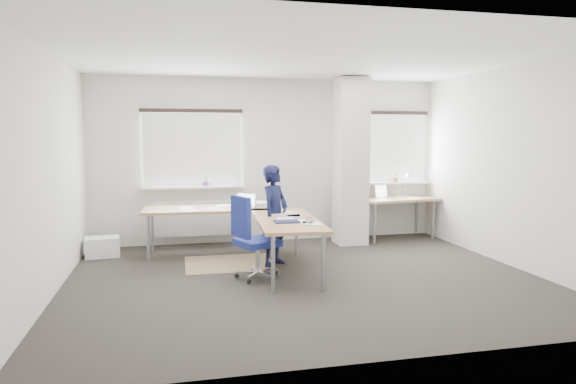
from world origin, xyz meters
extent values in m
plane|color=#2A2522|center=(0.00, 0.00, 0.00)|extent=(6.00, 6.00, 0.00)
cube|color=beige|center=(0.00, 2.50, 1.40)|extent=(6.00, 0.04, 2.80)
cube|color=beige|center=(0.00, -2.50, 1.40)|extent=(6.00, 0.04, 2.80)
cube|color=beige|center=(-3.00, 0.00, 1.40)|extent=(0.04, 5.00, 2.80)
cube|color=beige|center=(3.00, 0.00, 1.40)|extent=(0.04, 5.00, 2.80)
cube|color=white|center=(0.00, 0.00, 2.80)|extent=(6.00, 5.00, 0.04)
cube|color=beige|center=(1.30, 1.95, 1.39)|extent=(0.50, 0.50, 2.78)
cube|color=white|center=(-1.30, 2.47, 1.60)|extent=(1.60, 0.04, 1.20)
cube|color=white|center=(-1.30, 2.43, 1.60)|extent=(1.60, 0.02, 1.20)
cube|color=white|center=(-1.30, 2.40, 0.98)|extent=(1.70, 0.20, 0.04)
cube|color=white|center=(2.30, 2.47, 1.60)|extent=(1.20, 0.04, 1.20)
cube|color=white|center=(2.30, 2.43, 1.60)|extent=(1.20, 0.02, 1.20)
cube|color=white|center=(2.30, 2.40, 0.98)|extent=(1.30, 0.20, 0.04)
cube|color=white|center=(-1.30, 2.42, 0.45)|extent=(1.40, 0.10, 0.60)
cylinder|color=#6B3B81|center=(-1.10, 2.38, 1.04)|extent=(0.12, 0.12, 0.08)
imported|color=#2B6D2C|center=(-1.10, 2.38, 1.08)|extent=(0.09, 0.06, 0.17)
cylinder|color=#9E513D|center=(2.30, 2.38, 1.04)|extent=(0.12, 0.12, 0.08)
imported|color=#2B6D2C|center=(2.30, 2.38, 1.08)|extent=(0.09, 0.07, 0.17)
cube|color=#907B4E|center=(-0.87, 1.00, 0.00)|extent=(1.25, 1.06, 0.01)
cube|color=white|center=(-2.70, 1.85, 0.15)|extent=(0.53, 0.40, 0.30)
cube|color=#966141|center=(-1.09, 1.63, 0.71)|extent=(2.05, 0.92, 0.04)
cube|color=#966141|center=(-0.17, 0.37, 0.71)|extent=(0.92, 2.05, 0.04)
cylinder|color=gray|center=(-2.01, 1.39, 0.34)|extent=(0.05, 0.05, 0.69)
cylinder|color=gray|center=(-1.97, 1.98, 0.34)|extent=(0.05, 0.05, 0.69)
cylinder|color=gray|center=(-0.17, 1.87, 0.34)|extent=(0.05, 0.05, 0.69)
cylinder|color=gray|center=(-0.52, -0.51, 0.34)|extent=(0.05, 0.05, 0.69)
cylinder|color=gray|center=(0.08, -0.55, 0.34)|extent=(0.05, 0.05, 0.69)
cylinder|color=gray|center=(0.19, 1.25, 0.34)|extent=(0.05, 0.05, 0.69)
cube|color=#B7B7BC|center=(-0.60, 1.44, 0.74)|extent=(0.40, 0.37, 0.01)
cube|color=#B7B7BC|center=(-0.54, 1.54, 0.85)|extent=(0.30, 0.21, 0.22)
cube|color=silver|center=(-0.54, 1.54, 0.85)|extent=(0.26, 0.18, 0.19)
cube|color=white|center=(-0.15, 0.69, 0.74)|extent=(0.46, 0.22, 0.02)
cube|color=#16183C|center=(-0.23, 0.09, 0.74)|extent=(0.33, 0.25, 0.01)
cube|color=white|center=(-0.23, 1.59, 0.77)|extent=(0.49, 0.38, 0.07)
imported|color=white|center=(-0.27, 1.02, 0.76)|extent=(0.08, 0.08, 0.07)
cylinder|color=silver|center=(-0.01, -0.21, 0.78)|extent=(0.07, 0.07, 0.10)
cube|color=#966141|center=(2.25, 2.15, 0.71)|extent=(1.49, 0.90, 0.04)
cylinder|color=gray|center=(1.69, 1.81, 0.34)|extent=(0.05, 0.05, 0.69)
cylinder|color=gray|center=(2.88, 1.99, 0.34)|extent=(0.05, 0.05, 0.69)
cylinder|color=gray|center=(1.62, 2.31, 0.34)|extent=(0.05, 0.05, 0.69)
cylinder|color=gray|center=(2.81, 2.49, 0.34)|extent=(0.05, 0.05, 0.69)
cube|color=#B7B7BC|center=(2.04, 2.16, 0.74)|extent=(0.40, 0.36, 0.01)
cube|color=#B7B7BC|center=(1.99, 2.26, 0.85)|extent=(0.31, 0.19, 0.22)
cube|color=silver|center=(1.99, 2.26, 0.85)|extent=(0.27, 0.16, 0.19)
cylinder|color=white|center=(2.54, 2.41, 0.74)|extent=(0.10, 0.10, 0.02)
cylinder|color=white|center=(2.54, 2.41, 0.93)|extent=(0.02, 0.16, 0.38)
cylinder|color=white|center=(2.54, 2.29, 1.15)|extent=(0.02, 0.29, 0.13)
cone|color=white|center=(2.54, 2.15, 1.13)|extent=(0.14, 0.16, 0.17)
cube|color=navy|center=(-0.60, 0.13, 0.47)|extent=(0.61, 0.61, 0.08)
cube|color=navy|center=(-0.82, 0.04, 0.82)|extent=(0.21, 0.41, 0.52)
cylinder|color=silver|center=(-0.60, 0.13, 0.28)|extent=(0.06, 0.06, 0.35)
cylinder|color=black|center=(-0.35, 0.23, 0.04)|extent=(0.07, 0.05, 0.06)
cylinder|color=black|center=(-0.62, 0.40, 0.04)|extent=(0.03, 0.06, 0.06)
cylinder|color=black|center=(-0.86, 0.20, 0.04)|extent=(0.07, 0.05, 0.06)
cylinder|color=black|center=(-0.75, -0.10, 0.04)|extent=(0.06, 0.07, 0.06)
cylinder|color=black|center=(-0.43, -0.08, 0.04)|extent=(0.06, 0.07, 0.06)
imported|color=black|center=(-0.25, 0.77, 0.71)|extent=(0.60, 0.62, 1.42)
camera|label=1|loc=(-1.64, -6.23, 1.84)|focal=32.00mm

